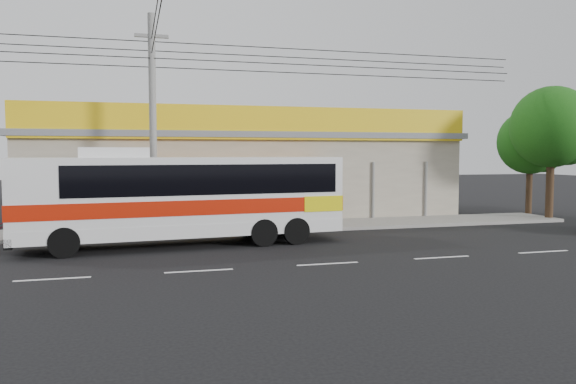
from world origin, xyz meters
The scene contains 9 objects.
ground centered at (0.00, 0.00, 0.00)m, with size 120.00×120.00×0.00m, color black.
sidewalk centered at (0.00, 6.00, 0.07)m, with size 30.00×3.20×0.15m, color gray.
lane_markings centered at (0.00, -2.50, 0.00)m, with size 50.00×0.12×0.01m, color silver, non-canonical shape.
storefront_building centered at (-0.01, 11.54, 2.30)m, with size 22.60×9.20×5.70m.
coach_bus centered at (-3.82, 2.22, 1.96)m, with size 12.01×3.37×3.65m.
motorbike_dark centered at (-9.49, 6.89, 0.65)m, with size 0.47×1.67×1.01m, color black.
utility_pole centered at (-4.98, 5.30, 7.59)m, with size 34.00×14.00×9.20m.
tree_near centered at (14.91, 5.16, 4.64)m, with size 4.13×4.13×6.85m.
tree_far centered at (15.24, 7.16, 3.94)m, with size 3.51×3.51×5.82m.
Camera 1 is at (-5.80, -18.86, 3.47)m, focal length 35.00 mm.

